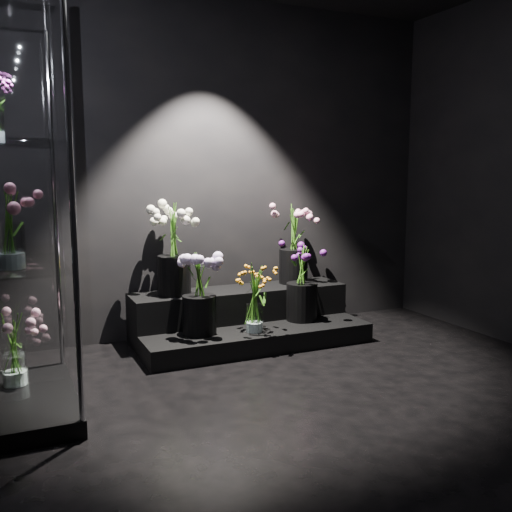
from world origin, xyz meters
TOP-DOWN VIEW (x-y plane):
  - floor at (0.00, 0.00)m, footprint 4.00×4.00m
  - wall_back at (0.00, 2.00)m, footprint 4.00×0.00m
  - display_riser at (0.08, 1.63)m, footprint 1.83×0.81m
  - display_case at (-1.68, 0.82)m, footprint 0.61×1.02m
  - bouquet_orange_bells at (0.02, 1.31)m, footprint 0.32×0.32m
  - bouquet_lilac at (-0.38, 1.44)m, footprint 0.41×0.41m
  - bouquet_purple at (0.53, 1.48)m, footprint 0.36×0.36m
  - bouquet_cream_roses at (-0.48, 1.75)m, footprint 0.39×0.39m
  - bouquet_pink_roses at (0.61, 1.78)m, footprint 0.42×0.42m
  - bouquet_case_pink at (-1.68, 0.62)m, footprint 0.31×0.31m
  - bouquet_case_base_pink at (-1.69, 1.01)m, footprint 0.41×0.41m

SIDE VIEW (x-z plane):
  - floor at x=0.00m, z-range 0.00..0.00m
  - display_riser at x=0.08m, z-range -0.03..0.37m
  - bouquet_case_base_pink at x=-1.69m, z-range 0.12..0.56m
  - bouquet_orange_bells at x=0.02m, z-range 0.16..0.69m
  - bouquet_purple at x=0.53m, z-range 0.18..0.80m
  - bouquet_lilac at x=-0.38m, z-range 0.20..0.83m
  - bouquet_pink_roses at x=0.61m, z-range 0.45..1.15m
  - bouquet_cream_roses at x=-0.48m, z-range 0.45..1.17m
  - bouquet_case_pink at x=-1.68m, z-range 0.88..1.30m
  - display_case at x=-1.68m, z-range 0.00..2.23m
  - wall_back at x=0.00m, z-range -0.60..3.40m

